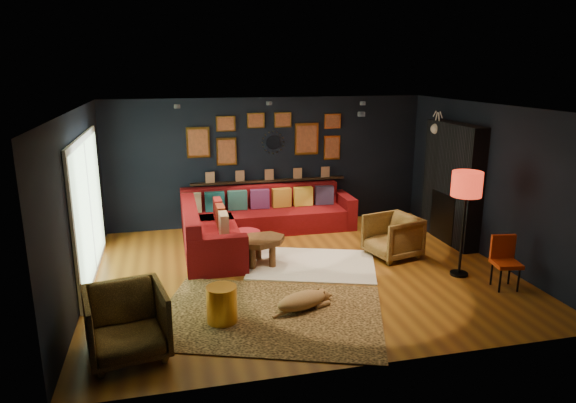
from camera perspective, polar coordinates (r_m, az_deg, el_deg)
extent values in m
plane|color=#975B1A|center=(8.31, 1.59, -7.79)|extent=(6.50, 6.50, 0.00)
plane|color=black|center=(10.52, -2.21, 4.42)|extent=(6.50, 0.00, 6.50)
plane|color=black|center=(5.41, 9.22, -5.82)|extent=(6.50, 0.00, 6.50)
plane|color=black|center=(7.75, -22.25, -0.43)|extent=(0.00, 5.50, 5.50)
plane|color=black|center=(9.27, 21.47, 1.99)|extent=(0.00, 5.50, 5.50)
plane|color=white|center=(7.70, 1.73, 10.39)|extent=(6.50, 6.50, 0.00)
cube|color=maroon|center=(10.27, -2.70, -2.11)|extent=(3.20, 0.95, 0.42)
cube|color=maroon|center=(10.49, -3.09, 0.63)|extent=(3.20, 0.24, 0.46)
cube|color=maroon|center=(10.66, 6.30, -0.93)|extent=(0.22, 0.95, 0.64)
cube|color=maroon|center=(9.09, -8.41, -4.52)|extent=(0.95, 2.20, 0.42)
cube|color=maroon|center=(8.94, -10.78, -2.12)|extent=(0.24, 2.20, 0.46)
cube|color=maroon|center=(8.11, -7.80, -6.06)|extent=(0.95, 0.22, 0.64)
cube|color=beige|center=(10.15, -10.68, -0.15)|extent=(0.38, 0.14, 0.38)
cube|color=#195965|center=(10.18, -8.15, 0.00)|extent=(0.38, 0.14, 0.38)
cube|color=#2A6163|center=(10.22, -5.64, 0.15)|extent=(0.38, 0.14, 0.38)
cube|color=#60295D|center=(10.29, -3.16, 0.29)|extent=(0.38, 0.14, 0.38)
cube|color=gold|center=(10.37, -0.71, 0.43)|extent=(0.38, 0.14, 0.38)
cube|color=gold|center=(10.48, 1.69, 0.57)|extent=(0.38, 0.14, 0.38)
cube|color=#332A47|center=(10.60, 4.04, 0.71)|extent=(0.38, 0.14, 0.38)
cube|color=maroon|center=(9.65, -7.82, -0.81)|extent=(0.14, 0.38, 0.38)
cube|color=maroon|center=(9.17, -7.50, -1.62)|extent=(0.14, 0.38, 0.38)
cube|color=tan|center=(8.69, -7.15, -2.53)|extent=(0.14, 0.38, 0.38)
cube|color=black|center=(10.53, -2.12, 2.32)|extent=(3.20, 0.12, 0.04)
cube|color=gold|center=(10.25, -9.95, 6.48)|extent=(0.45, 0.03, 0.60)
cube|color=#B75934|center=(10.23, -9.95, 6.47)|extent=(0.38, 0.01, 0.51)
cube|color=gold|center=(10.33, -6.84, 5.53)|extent=(0.40, 0.03, 0.55)
cube|color=#B75934|center=(10.31, -6.83, 5.52)|extent=(0.34, 0.01, 0.47)
cube|color=gold|center=(10.25, -6.94, 8.57)|extent=(0.38, 0.03, 0.30)
cube|color=#B75934|center=(10.24, -6.93, 8.56)|extent=(0.32, 0.01, 0.25)
cube|color=gold|center=(10.61, 2.07, 6.96)|extent=(0.50, 0.03, 0.65)
cube|color=#B75934|center=(10.59, 2.10, 6.95)|extent=(0.42, 0.01, 0.55)
cube|color=gold|center=(10.79, 4.90, 5.98)|extent=(0.35, 0.03, 0.50)
cube|color=#B75934|center=(10.78, 4.93, 5.97)|extent=(0.30, 0.01, 0.42)
cube|color=gold|center=(10.72, 4.96, 8.89)|extent=(0.35, 0.03, 0.30)
cube|color=#B75934|center=(10.71, 4.99, 8.88)|extent=(0.30, 0.01, 0.25)
cube|color=gold|center=(10.33, -3.60, 8.97)|extent=(0.35, 0.03, 0.30)
cube|color=#B75934|center=(10.31, -3.58, 8.96)|extent=(0.30, 0.01, 0.25)
cube|color=gold|center=(10.44, -0.59, 9.06)|extent=(0.35, 0.03, 0.30)
cube|color=#B75934|center=(10.42, -0.57, 9.05)|extent=(0.30, 0.01, 0.25)
cylinder|color=silver|center=(10.45, -1.66, 6.57)|extent=(0.28, 0.03, 0.28)
cone|color=gold|center=(10.50, -0.47, 6.62)|extent=(0.03, 0.16, 0.03)
cone|color=gold|center=(10.48, -0.56, 7.07)|extent=(0.04, 0.16, 0.04)
cone|color=gold|center=(10.46, -0.82, 7.45)|extent=(0.04, 0.16, 0.04)
cone|color=gold|center=(10.44, -1.21, 7.70)|extent=(0.04, 0.16, 0.04)
cone|color=gold|center=(10.42, -1.67, 7.77)|extent=(0.03, 0.16, 0.03)
cone|color=gold|center=(10.41, -2.12, 7.67)|extent=(0.04, 0.16, 0.04)
cone|color=gold|center=(10.40, -2.51, 7.39)|extent=(0.04, 0.16, 0.04)
cone|color=gold|center=(10.40, -2.77, 6.99)|extent=(0.04, 0.16, 0.04)
cone|color=gold|center=(10.41, -2.85, 6.53)|extent=(0.03, 0.16, 0.03)
cone|color=gold|center=(10.42, -2.75, 6.08)|extent=(0.04, 0.16, 0.04)
cone|color=gold|center=(10.44, -2.49, 5.70)|extent=(0.04, 0.16, 0.04)
cone|color=gold|center=(10.46, -2.10, 5.46)|extent=(0.04, 0.16, 0.04)
cone|color=gold|center=(10.48, -1.65, 5.38)|extent=(0.03, 0.16, 0.03)
cone|color=gold|center=(10.50, -1.20, 5.49)|extent=(0.04, 0.16, 0.04)
cone|color=gold|center=(10.51, -0.82, 5.76)|extent=(0.04, 0.16, 0.04)
cone|color=gold|center=(10.51, -0.56, 6.16)|extent=(0.04, 0.16, 0.04)
cube|color=black|center=(9.97, 17.76, 1.97)|extent=(0.30, 1.60, 2.20)
cube|color=black|center=(10.09, 17.18, -1.65)|extent=(0.20, 0.80, 0.90)
cone|color=white|center=(10.28, 17.19, 7.77)|extent=(0.35, 0.28, 0.28)
sphere|color=white|center=(10.17, 16.11, 7.78)|extent=(0.20, 0.20, 0.20)
cylinder|color=white|center=(10.11, 16.44, 8.69)|extent=(0.02, 0.10, 0.28)
cylinder|color=white|center=(10.22, 16.11, 8.76)|extent=(0.02, 0.10, 0.28)
cube|color=white|center=(8.37, -21.32, -0.70)|extent=(0.04, 2.80, 2.20)
cube|color=#B1DBA7|center=(8.37, -21.15, -0.69)|extent=(0.01, 2.60, 2.00)
cube|color=white|center=(8.36, -21.12, -0.69)|extent=(0.02, 0.06, 2.00)
cylinder|color=black|center=(8.64, -12.22, 10.28)|extent=(0.10, 0.10, 0.06)
cylinder|color=black|center=(9.21, -2.12, 10.85)|extent=(0.10, 0.10, 0.06)
cylinder|color=black|center=(9.28, 8.29, 10.74)|extent=(0.10, 0.10, 0.06)
cylinder|color=black|center=(7.13, 8.15, 9.59)|extent=(0.10, 0.10, 0.06)
cube|color=white|center=(8.56, 2.72, -7.00)|extent=(2.41, 2.06, 0.03)
cube|color=tan|center=(6.94, -2.01, -12.49)|extent=(3.46, 2.95, 0.02)
cylinder|color=brown|center=(8.32, -4.01, -6.25)|extent=(0.11, 0.11, 0.36)
cylinder|color=brown|center=(8.38, -1.75, -6.07)|extent=(0.11, 0.11, 0.36)
cylinder|color=brown|center=(8.71, -3.35, -5.27)|extent=(0.11, 0.11, 0.36)
cylinder|color=maroon|center=(9.14, -4.72, -4.37)|extent=(0.53, 0.53, 0.34)
imported|color=gold|center=(6.16, -17.51, -12.43)|extent=(1.00, 0.96, 0.88)
imported|color=gold|center=(8.98, 11.55, -3.61)|extent=(0.90, 0.93, 0.80)
cylinder|color=gold|center=(6.72, -7.36, -11.30)|extent=(0.39, 0.39, 0.49)
cylinder|color=black|center=(8.12, 22.51, -8.06)|extent=(0.03, 0.03, 0.39)
cylinder|color=black|center=(8.24, 24.24, -7.90)|extent=(0.03, 0.03, 0.39)
cylinder|color=black|center=(8.34, 21.68, -7.35)|extent=(0.03, 0.03, 0.39)
cylinder|color=black|center=(8.46, 23.38, -7.22)|extent=(0.03, 0.03, 0.39)
cube|color=#E14414|center=(8.22, 23.09, -6.38)|extent=(0.42, 0.42, 0.06)
cube|color=#E14414|center=(8.28, 22.77, -4.63)|extent=(0.37, 0.11, 0.37)
cylinder|color=black|center=(8.61, 18.45, -7.61)|extent=(0.28, 0.28, 0.04)
cylinder|color=black|center=(8.38, 18.83, -3.22)|extent=(0.04, 0.04, 1.34)
cylinder|color=#B12312|center=(8.19, 19.27, 1.85)|extent=(0.46, 0.46, 0.38)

